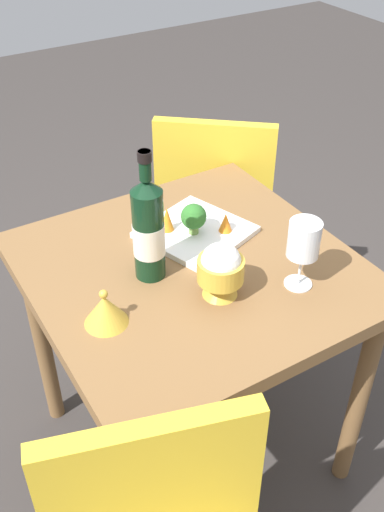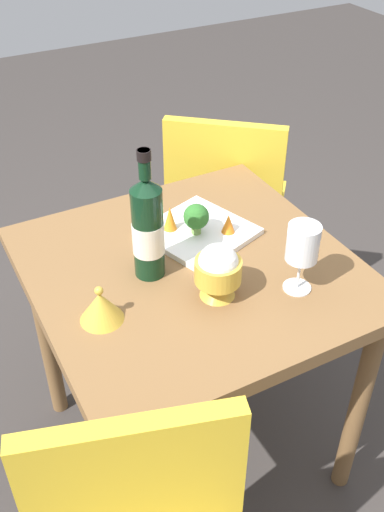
{
  "view_description": "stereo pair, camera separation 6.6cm",
  "coord_description": "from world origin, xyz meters",
  "px_view_note": "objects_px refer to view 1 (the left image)",
  "views": [
    {
      "loc": [
        -0.61,
        -1.01,
        1.64
      ],
      "look_at": [
        0.0,
        0.0,
        0.75
      ],
      "focal_mm": 41.68,
      "sensor_mm": 36.0,
      "label": 1
    },
    {
      "loc": [
        -0.55,
        -1.04,
        1.64
      ],
      "look_at": [
        0.0,
        0.0,
        0.75
      ],
      "focal_mm": 41.68,
      "sensor_mm": 36.0,
      "label": 2
    }
  ],
  "objects_px": {
    "wine_glass": "(304,241)",
    "rice_bowl_lid": "(105,310)",
    "serving_plate": "(196,232)",
    "wine_bottle": "(148,229)",
    "chair_by_wall": "(215,197)",
    "rice_bowl": "(219,270)",
    "broccoli_floret": "(194,217)",
    "carrot_garnish_left": "(167,219)",
    "carrot_garnish_right": "(226,222)"
  },
  "relations": [
    {
      "from": "rice_bowl_lid",
      "to": "carrot_garnish_right",
      "type": "xyz_separation_m",
      "value": [
        0.41,
        0.14,
        0.01
      ]
    },
    {
      "from": "broccoli_floret",
      "to": "carrot_garnish_left",
      "type": "xyz_separation_m",
      "value": [
        -0.05,
        0.05,
        -0.02
      ]
    },
    {
      "from": "carrot_garnish_left",
      "to": "carrot_garnish_right",
      "type": "distance_m",
      "value": 0.16
    },
    {
      "from": "serving_plate",
      "to": "carrot_garnish_right",
      "type": "distance_m",
      "value": 0.09
    },
    {
      "from": "rice_bowl_lid",
      "to": "carrot_garnish_left",
      "type": "bearing_deg",
      "value": 38.81
    },
    {
      "from": "wine_glass",
      "to": "rice_bowl",
      "type": "relative_size",
      "value": 1.26
    },
    {
      "from": "chair_by_wall",
      "to": "rice_bowl",
      "type": "bearing_deg",
      "value": -83.14
    },
    {
      "from": "chair_by_wall",
      "to": "broccoli_floret",
      "type": "bearing_deg",
      "value": -90.09
    },
    {
      "from": "serving_plate",
      "to": "wine_bottle",
      "type": "bearing_deg",
      "value": -154.64
    },
    {
      "from": "wine_glass",
      "to": "broccoli_floret",
      "type": "relative_size",
      "value": 2.09
    },
    {
      "from": "wine_bottle",
      "to": "wine_glass",
      "type": "xyz_separation_m",
      "value": [
        0.29,
        -0.22,
        -0.0
      ]
    },
    {
      "from": "wine_glass",
      "to": "carrot_garnish_left",
      "type": "bearing_deg",
      "value": 115.77
    },
    {
      "from": "rice_bowl",
      "to": "carrot_garnish_left",
      "type": "relative_size",
      "value": 2.07
    },
    {
      "from": "broccoli_floret",
      "to": "carrot_garnish_left",
      "type": "relative_size",
      "value": 1.25
    },
    {
      "from": "chair_by_wall",
      "to": "carrot_garnish_left",
      "type": "distance_m",
      "value": 0.59
    },
    {
      "from": "carrot_garnish_left",
      "to": "broccoli_floret",
      "type": "bearing_deg",
      "value": -43.13
    },
    {
      "from": "chair_by_wall",
      "to": "rice_bowl",
      "type": "height_order",
      "value": "rice_bowl"
    },
    {
      "from": "wine_bottle",
      "to": "serving_plate",
      "type": "distance_m",
      "value": 0.24
    },
    {
      "from": "wine_glass",
      "to": "rice_bowl_lid",
      "type": "bearing_deg",
      "value": 165.38
    },
    {
      "from": "wine_glass",
      "to": "carrot_garnish_right",
      "type": "distance_m",
      "value": 0.28
    },
    {
      "from": "wine_bottle",
      "to": "serving_plate",
      "type": "bearing_deg",
      "value": 25.36
    },
    {
      "from": "serving_plate",
      "to": "rice_bowl_lid",
      "type": "bearing_deg",
      "value": -151.63
    },
    {
      "from": "serving_plate",
      "to": "carrot_garnish_right",
      "type": "xyz_separation_m",
      "value": [
        0.07,
        -0.04,
        0.04
      ]
    },
    {
      "from": "rice_bowl_lid",
      "to": "broccoli_floret",
      "type": "relative_size",
      "value": 1.17
    },
    {
      "from": "chair_by_wall",
      "to": "wine_glass",
      "type": "distance_m",
      "value": 0.81
    },
    {
      "from": "chair_by_wall",
      "to": "broccoli_floret",
      "type": "relative_size",
      "value": 9.91
    },
    {
      "from": "rice_bowl",
      "to": "carrot_garnish_right",
      "type": "distance_m",
      "value": 0.25
    },
    {
      "from": "rice_bowl_lid",
      "to": "carrot_garnish_left",
      "type": "xyz_separation_m",
      "value": [
        0.28,
        0.23,
        0.01
      ]
    },
    {
      "from": "wine_glass",
      "to": "broccoli_floret",
      "type": "height_order",
      "value": "wine_glass"
    },
    {
      "from": "wine_bottle",
      "to": "broccoli_floret",
      "type": "distance_m",
      "value": 0.2
    },
    {
      "from": "serving_plate",
      "to": "carrot_garnish_left",
      "type": "xyz_separation_m",
      "value": [
        -0.07,
        0.04,
        0.04
      ]
    },
    {
      "from": "chair_by_wall",
      "to": "serving_plate",
      "type": "relative_size",
      "value": 2.68
    },
    {
      "from": "wine_bottle",
      "to": "carrot_garnish_left",
      "type": "bearing_deg",
      "value": 46.97
    },
    {
      "from": "carrot_garnish_right",
      "to": "serving_plate",
      "type": "bearing_deg",
      "value": 145.3
    },
    {
      "from": "carrot_garnish_left",
      "to": "carrot_garnish_right",
      "type": "xyz_separation_m",
      "value": [
        0.13,
        -0.09,
        -0.01
      ]
    },
    {
      "from": "wine_bottle",
      "to": "rice_bowl_lid",
      "type": "xyz_separation_m",
      "value": [
        -0.17,
        -0.1,
        -0.1
      ]
    },
    {
      "from": "wine_glass",
      "to": "carrot_garnish_right",
      "type": "height_order",
      "value": "wine_glass"
    },
    {
      "from": "rice_bowl",
      "to": "serving_plate",
      "type": "distance_m",
      "value": 0.26
    },
    {
      "from": "chair_by_wall",
      "to": "wine_glass",
      "type": "relative_size",
      "value": 4.75
    },
    {
      "from": "serving_plate",
      "to": "wine_glass",
      "type": "bearing_deg",
      "value": -71.55
    },
    {
      "from": "wine_bottle",
      "to": "wine_glass",
      "type": "distance_m",
      "value": 0.36
    },
    {
      "from": "wine_bottle",
      "to": "rice_bowl_lid",
      "type": "relative_size",
      "value": 3.36
    },
    {
      "from": "rice_bowl",
      "to": "carrot_garnish_left",
      "type": "height_order",
      "value": "rice_bowl"
    },
    {
      "from": "wine_bottle",
      "to": "rice_bowl_lid",
      "type": "height_order",
      "value": "wine_bottle"
    },
    {
      "from": "rice_bowl_lid",
      "to": "serving_plate",
      "type": "distance_m",
      "value": 0.4
    },
    {
      "from": "broccoli_floret",
      "to": "carrot_garnish_right",
      "type": "height_order",
      "value": "broccoli_floret"
    },
    {
      "from": "rice_bowl",
      "to": "serving_plate",
      "type": "relative_size",
      "value": 0.45
    },
    {
      "from": "wine_glass",
      "to": "rice_bowl",
      "type": "bearing_deg",
      "value": 159.88
    },
    {
      "from": "rice_bowl",
      "to": "broccoli_floret",
      "type": "xyz_separation_m",
      "value": [
        0.07,
        0.23,
        -0.01
      ]
    },
    {
      "from": "carrot_garnish_left",
      "to": "serving_plate",
      "type": "bearing_deg",
      "value": -31.61
    }
  ]
}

